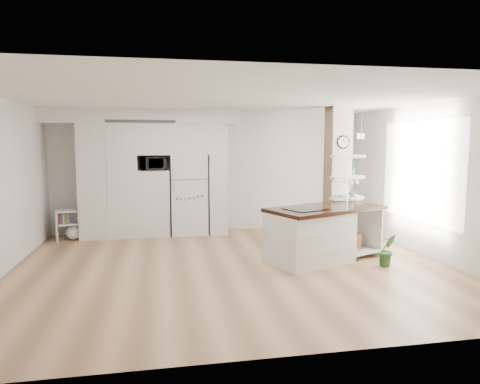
# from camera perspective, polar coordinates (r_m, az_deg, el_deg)

# --- Properties ---
(floor) EXTENTS (7.00, 6.00, 0.01)m
(floor) POSITION_cam_1_polar(r_m,az_deg,el_deg) (7.07, -0.98, -9.91)
(floor) COLOR tan
(floor) RESTS_ON ground
(room) EXTENTS (7.04, 6.04, 2.72)m
(room) POSITION_cam_1_polar(r_m,az_deg,el_deg) (6.78, -1.01, 5.29)
(room) COLOR white
(room) RESTS_ON ground
(cabinet_wall) EXTENTS (4.00, 0.71, 2.70)m
(cabinet_wall) POSITION_cam_1_polar(r_m,az_deg,el_deg) (9.38, -12.53, 3.37)
(cabinet_wall) COLOR silver
(cabinet_wall) RESTS_ON floor
(refrigerator) EXTENTS (0.78, 0.69, 1.75)m
(refrigerator) POSITION_cam_1_polar(r_m,az_deg,el_deg) (9.46, -6.83, -0.33)
(refrigerator) COLOR white
(refrigerator) RESTS_ON floor
(column) EXTENTS (0.69, 0.90, 2.70)m
(column) POSITION_cam_1_polar(r_m,az_deg,el_deg) (8.59, 13.56, 2.02)
(column) COLOR silver
(column) RESTS_ON floor
(window) EXTENTS (0.00, 2.40, 2.40)m
(window) POSITION_cam_1_polar(r_m,az_deg,el_deg) (8.38, 22.83, 2.60)
(window) COLOR white
(window) RESTS_ON room
(pendant_light) EXTENTS (0.12, 0.12, 0.10)m
(pendant_light) POSITION_cam_1_polar(r_m,az_deg,el_deg) (7.40, 12.00, 7.31)
(pendant_light) COLOR white
(pendant_light) RESTS_ON room
(kitchen_island) EXTENTS (2.25, 1.68, 1.49)m
(kitchen_island) POSITION_cam_1_polar(r_m,az_deg,el_deg) (7.37, 9.98, -5.50)
(kitchen_island) COLOR silver
(kitchen_island) RESTS_ON floor
(bookshelf) EXTENTS (0.59, 0.44, 0.63)m
(bookshelf) POSITION_cam_1_polar(r_m,az_deg,el_deg) (9.54, -21.62, -4.33)
(bookshelf) COLOR silver
(bookshelf) RESTS_ON floor
(floor_plant_a) EXTENTS (0.30, 0.25, 0.54)m
(floor_plant_a) POSITION_cam_1_polar(r_m,az_deg,el_deg) (7.44, 19.01, -7.31)
(floor_plant_a) COLOR #2F6528
(floor_plant_a) RESTS_ON floor
(floor_plant_b) EXTENTS (0.29, 0.29, 0.44)m
(floor_plant_b) POSITION_cam_1_polar(r_m,az_deg,el_deg) (9.85, 13.04, -4.03)
(floor_plant_b) COLOR #2F6528
(floor_plant_b) RESTS_ON floor
(microwave) EXTENTS (0.54, 0.37, 0.30)m
(microwave) POSITION_cam_1_polar(r_m,az_deg,el_deg) (9.32, -11.48, 3.77)
(microwave) COLOR #2D2D2D
(microwave) RESTS_ON cabinet_wall
(shelf_plant) EXTENTS (0.27, 0.23, 0.30)m
(shelf_plant) POSITION_cam_1_polar(r_m,az_deg,el_deg) (8.84, 14.64, 3.24)
(shelf_plant) COLOR #2F6528
(shelf_plant) RESTS_ON column
(decor_bowl) EXTENTS (0.22, 0.22, 0.05)m
(decor_bowl) POSITION_cam_1_polar(r_m,az_deg,el_deg) (8.38, 13.65, -0.49)
(decor_bowl) COLOR white
(decor_bowl) RESTS_ON column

